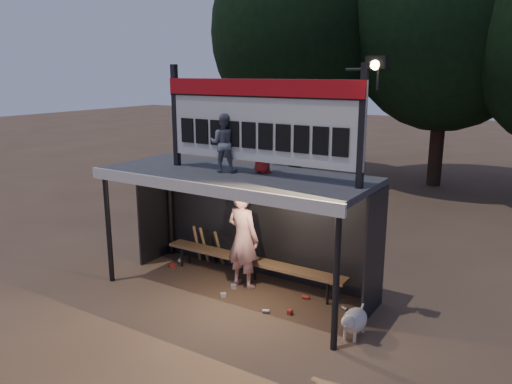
% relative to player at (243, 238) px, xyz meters
% --- Properties ---
extents(ground, '(80.00, 80.00, 0.00)m').
position_rel_player_xyz_m(ground, '(0.03, -0.30, -0.98)').
color(ground, '#513928').
rests_on(ground, ground).
extents(player, '(0.77, 0.57, 1.96)m').
position_rel_player_xyz_m(player, '(0.00, 0.00, 0.00)').
color(player, white).
rests_on(player, ground).
extents(child_a, '(0.61, 0.54, 1.05)m').
position_rel_player_xyz_m(child_a, '(-0.16, -0.35, 1.86)').
color(child_a, slate).
rests_on(child_a, dugout_shelter).
extents(child_b, '(0.51, 0.45, 0.89)m').
position_rel_player_xyz_m(child_b, '(0.48, -0.06, 1.78)').
color(child_b, '#B0201B').
rests_on(child_b, dugout_shelter).
extents(dugout_shelter, '(5.10, 2.08, 2.32)m').
position_rel_player_xyz_m(dugout_shelter, '(0.03, -0.05, 0.87)').
color(dugout_shelter, '#373739').
rests_on(dugout_shelter, ground).
extents(scoreboard_assembly, '(4.10, 0.27, 1.99)m').
position_rel_player_xyz_m(scoreboard_assembly, '(0.59, -0.30, 2.34)').
color(scoreboard_assembly, black).
rests_on(scoreboard_assembly, dugout_shelter).
extents(bench, '(4.00, 0.35, 0.48)m').
position_rel_player_xyz_m(bench, '(0.03, 0.25, -0.55)').
color(bench, brown).
rests_on(bench, ground).
extents(tree_left, '(6.46, 6.46, 9.27)m').
position_rel_player_xyz_m(tree_left, '(-3.97, 9.70, 4.53)').
color(tree_left, '#311F16').
rests_on(tree_left, ground).
extents(tree_mid, '(7.22, 7.22, 10.36)m').
position_rel_player_xyz_m(tree_mid, '(1.03, 11.20, 5.18)').
color(tree_mid, '#311E15').
rests_on(tree_mid, ground).
extents(dog, '(0.36, 0.81, 0.49)m').
position_rel_player_xyz_m(dog, '(2.54, -0.70, -0.70)').
color(dog, '#EFE3CF').
rests_on(dog, ground).
extents(bats, '(0.67, 0.35, 0.84)m').
position_rel_player_xyz_m(bats, '(-1.26, 0.52, -0.55)').
color(bats, '#A3754C').
rests_on(bats, ground).
extents(litter, '(4.12, 1.20, 0.08)m').
position_rel_player_xyz_m(litter, '(0.22, -0.21, -0.94)').
color(litter, red).
rests_on(litter, ground).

